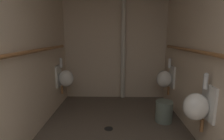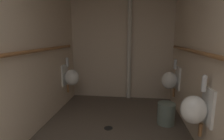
# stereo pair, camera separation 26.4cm
# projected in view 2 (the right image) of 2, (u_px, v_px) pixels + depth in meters

# --- Properties ---
(wall_left) EXTENTS (0.06, 4.11, 2.56)m
(wall_left) POSITION_uv_depth(u_px,v_px,m) (15.00, 50.00, 2.18)
(wall_left) COLOR beige
(wall_left) RESTS_ON ground
(wall_right) EXTENTS (0.06, 4.11, 2.56)m
(wall_right) POSITION_uv_depth(u_px,v_px,m) (218.00, 52.00, 1.89)
(wall_right) COLOR beige
(wall_right) RESTS_ON ground
(wall_back) EXTENTS (2.46, 0.06, 2.56)m
(wall_back) POSITION_uv_depth(u_px,v_px,m) (121.00, 44.00, 4.01)
(wall_back) COLOR beige
(wall_back) RESTS_ON ground
(urinal_left_mid) EXTENTS (0.32, 0.30, 0.76)m
(urinal_left_mid) POSITION_uv_depth(u_px,v_px,m) (71.00, 77.00, 3.66)
(urinal_left_mid) COLOR white
(urinal_right_mid) EXTENTS (0.32, 0.30, 0.76)m
(urinal_right_mid) POSITION_uv_depth(u_px,v_px,m) (195.00, 109.00, 2.03)
(urinal_right_mid) COLOR white
(urinal_right_far) EXTENTS (0.32, 0.30, 0.76)m
(urinal_right_far) POSITION_uv_depth(u_px,v_px,m) (171.00, 80.00, 3.40)
(urinal_right_far) COLOR white
(supply_pipe_left) EXTENTS (0.06, 3.30, 0.06)m
(supply_pipe_left) POSITION_uv_depth(u_px,v_px,m) (22.00, 53.00, 2.16)
(supply_pipe_left) COLOR #936038
(supply_pipe_right) EXTENTS (0.06, 3.29, 0.06)m
(supply_pipe_right) POSITION_uv_depth(u_px,v_px,m) (209.00, 55.00, 1.89)
(supply_pipe_right) COLOR #936038
(standpipe_back_wall) EXTENTS (0.09, 0.09, 2.51)m
(standpipe_back_wall) POSITION_uv_depth(u_px,v_px,m) (129.00, 44.00, 3.88)
(standpipe_back_wall) COLOR beige
(standpipe_back_wall) RESTS_ON ground
(floor_drain) EXTENTS (0.14, 0.14, 0.01)m
(floor_drain) POSITION_uv_depth(u_px,v_px,m) (108.00, 128.00, 2.78)
(floor_drain) COLOR black
(floor_drain) RESTS_ON ground
(waste_bin) EXTENTS (0.29, 0.29, 0.36)m
(waste_bin) POSITION_uv_depth(u_px,v_px,m) (166.00, 113.00, 2.90)
(waste_bin) COLOR slate
(waste_bin) RESTS_ON ground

